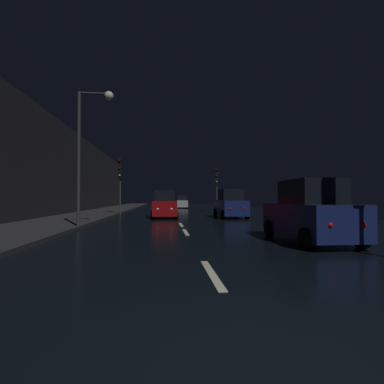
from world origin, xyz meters
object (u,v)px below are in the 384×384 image
Objects in this scene: car_parked_right_far at (230,205)px; traffic_light_far_right at (217,180)px; car_approaching_headlights at (165,205)px; car_distant_taillights at (182,202)px; streetlamp_overhead at (89,136)px; traffic_light_far_left at (120,173)px; car_parked_right_near at (309,213)px.

traffic_light_far_right is at bearing -4.66° from car_parked_right_far.
car_distant_taillights is (2.48, 19.37, -0.10)m from car_approaching_headlights.
streetlamp_overhead is (-9.39, -16.66, 0.98)m from traffic_light_far_right.
traffic_light_far_left is 18.86m from car_parked_right_near.
car_parked_right_near reaches higher than car_approaching_headlights.
streetlamp_overhead reaches higher than car_distant_taillights.
car_distant_taillights is (-3.25, 10.07, -2.67)m from traffic_light_far_right.
car_distant_taillights is at bearing 7.06° from car_parked_right_far.
streetlamp_overhead is 1.59× the size of car_parked_right_near.
streetlamp_overhead is at bearing 60.99° from car_parked_right_near.
traffic_light_far_right is at bearing 60.58° from streetlamp_overhead.
car_distant_taillights is at bearing 168.90° from traffic_light_far_left.
traffic_light_far_left reaches higher than car_approaching_headlights.
streetlamp_overhead is 1.82× the size of car_distant_taillights.
streetlamp_overhead reaches higher than car_parked_right_near.
streetlamp_overhead reaches higher than car_parked_right_far.
traffic_light_far_left is at bearing 28.42° from car_parked_right_near.
car_parked_right_far is at bearing 73.87° from traffic_light_far_left.
traffic_light_far_right is 1.14× the size of car_parked_right_far.
traffic_light_far_left is 16.64m from car_distant_taillights.
traffic_light_far_right reaches higher than car_parked_right_near.
traffic_light_far_left is 1.38× the size of car_distant_taillights.
traffic_light_far_left is 0.76× the size of streetlamp_overhead.
car_parked_right_far reaches higher than car_distant_taillights.
traffic_light_far_left is 1.19× the size of car_parked_right_far.
streetlamp_overhead is 11.57m from car_parked_right_far.
car_approaching_headlights is 4.96m from car_parked_right_far.
traffic_light_far_left is 6.44m from car_approaching_headlights.
car_distant_taillights is at bearing 172.69° from car_approaching_headlights.
car_distant_taillights is at bearing 4.46° from car_parked_right_near.
streetlamp_overhead is at bearing 167.06° from car_distant_taillights.
car_approaching_headlights is (3.66, 7.36, -3.55)m from streetlamp_overhead.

